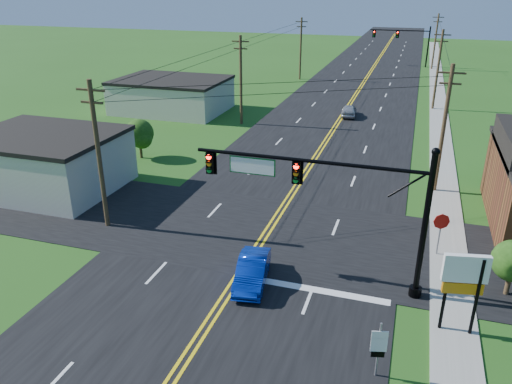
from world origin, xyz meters
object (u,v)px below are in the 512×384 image
(signal_mast_main, at_px, (328,194))
(route_sign, at_px, (379,346))
(stop_sign, at_px, (441,226))
(signal_mast_far, at_px, (403,39))
(blue_car, at_px, (252,272))

(signal_mast_main, xyz_separation_m, route_sign, (3.16, -5.96, -3.31))
(route_sign, relative_size, stop_sign, 0.98)
(signal_mast_far, xyz_separation_m, route_sign, (3.06, -77.96, -3.10))
(blue_car, bearing_deg, stop_sign, 23.74)
(signal_mast_far, xyz_separation_m, stop_sign, (5.40, -67.59, -2.73))
(signal_mast_main, relative_size, stop_sign, 4.48)
(signal_mast_main, relative_size, blue_car, 2.80)
(signal_mast_main, bearing_deg, stop_sign, 38.70)
(signal_mast_main, height_order, route_sign, signal_mast_main)
(signal_mast_main, relative_size, signal_mast_far, 1.03)
(signal_mast_far, height_order, stop_sign, signal_mast_far)
(signal_mast_far, relative_size, stop_sign, 4.35)
(route_sign, bearing_deg, blue_car, 130.13)
(blue_car, bearing_deg, route_sign, -44.77)
(stop_sign, bearing_deg, route_sign, -121.09)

